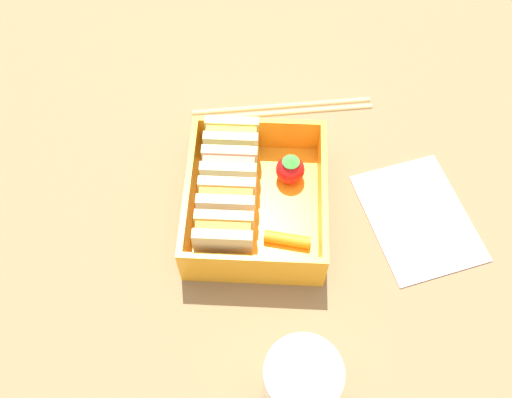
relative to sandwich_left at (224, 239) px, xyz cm
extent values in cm
cube|color=olive|center=(5.66, -2.85, -5.32)|extent=(120.00, 120.00, 2.00)
cube|color=#FBA421|center=(5.66, -2.85, -3.72)|extent=(16.91, 14.48, 1.20)
cube|color=#FBA421|center=(5.66, 4.09, -0.88)|extent=(16.91, 0.60, 4.49)
cube|color=#FBA421|center=(5.66, -9.79, -0.88)|extent=(16.91, 0.60, 4.49)
cube|color=#FBA421|center=(-2.49, -2.85, -0.88)|extent=(0.60, 13.28, 4.49)
cube|color=#FBA421|center=(13.82, -2.85, -0.88)|extent=(0.60, 13.28, 4.49)
cube|color=#DBB97F|center=(-1.03, 0.00, 0.00)|extent=(1.03, 5.71, 6.24)
cube|color=orange|center=(0.00, 0.00, 0.00)|extent=(1.03, 5.25, 5.74)
cube|color=#DBB97F|center=(1.03, 0.00, 0.00)|extent=(1.03, 5.71, 6.24)
cube|color=beige|center=(2.75, 0.00, 0.00)|extent=(1.03, 5.71, 6.24)
cube|color=orange|center=(3.78, 0.00, 0.00)|extent=(1.03, 5.25, 5.74)
cube|color=beige|center=(4.81, 0.00, 0.00)|extent=(1.03, 5.71, 6.24)
cube|color=beige|center=(6.52, 0.00, 0.00)|extent=(1.03, 5.71, 6.24)
cube|color=#D87259|center=(7.55, 0.00, 0.00)|extent=(1.03, 5.25, 5.74)
cube|color=beige|center=(8.58, 0.00, 0.00)|extent=(1.03, 5.71, 6.24)
cube|color=#D4C17F|center=(10.30, 0.00, 0.00)|extent=(1.03, 5.71, 6.24)
cube|color=yellow|center=(11.33, 0.00, 0.00)|extent=(1.03, 5.25, 5.74)
cube|color=#D4C17F|center=(12.36, 0.00, 0.00)|extent=(1.03, 5.71, 6.24)
cylinder|color=orange|center=(1.51, -6.25, -2.50)|extent=(1.88, 4.89, 1.25)
sphere|color=red|center=(9.45, -6.40, -1.54)|extent=(3.17, 3.17, 3.17)
cone|color=green|center=(9.45, -6.40, 0.34)|extent=(1.90, 1.90, 0.60)
cylinder|color=tan|center=(19.53, -5.50, -3.97)|extent=(3.81, 21.85, 0.70)
cylinder|color=tan|center=(20.57, -5.35, -3.97)|extent=(3.81, 21.85, 0.70)
cylinder|color=white|center=(-13.28, -7.65, -0.61)|extent=(6.69, 6.69, 7.42)
cube|color=silver|center=(5.90, -20.50, -4.12)|extent=(16.67, 14.53, 0.40)
camera|label=1|loc=(-24.76, -4.25, 50.24)|focal=40.00mm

